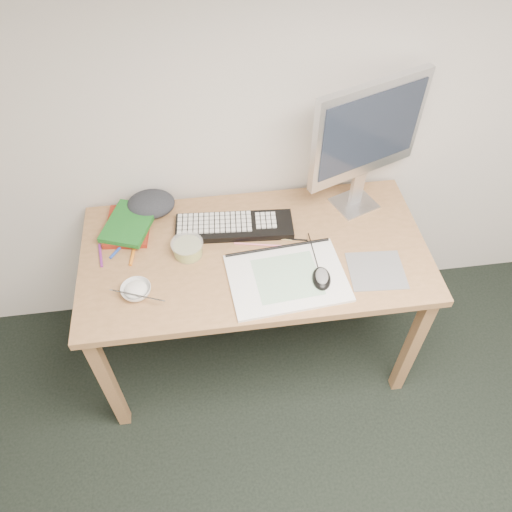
{
  "coord_description": "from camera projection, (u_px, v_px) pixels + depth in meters",
  "views": [
    {
      "loc": [
        -0.37,
        0.1,
        2.25
      ],
      "look_at": [
        -0.21,
        1.33,
        0.83
      ],
      "focal_mm": 35.0,
      "sensor_mm": 36.0,
      "label": 1
    }
  ],
  "objects": [
    {
      "name": "chopsticks",
      "position": [
        137.0,
        295.0,
        1.82
      ],
      "size": [
        0.2,
        0.09,
        0.02
      ],
      "primitive_type": "cylinder",
      "rotation": [
        0.0,
        1.57,
        -0.38
      ],
      "color": "#B2B3B5",
      "rests_on": "rice_bowl"
    },
    {
      "name": "book_red",
      "position": [
        128.0,
        226.0,
        2.09
      ],
      "size": [
        0.2,
        0.25,
        0.02
      ],
      "primitive_type": "cube",
      "rotation": [
        0.0,
        0.0,
        -0.09
      ],
      "color": "maroon",
      "rests_on": "desk"
    },
    {
      "name": "rice_bowl",
      "position": [
        136.0,
        291.0,
        1.86
      ],
      "size": [
        0.13,
        0.13,
        0.04
      ],
      "primitive_type": "imported",
      "rotation": [
        0.0,
        0.0,
        -0.18
      ],
      "color": "white",
      "rests_on": "desk"
    },
    {
      "name": "cloth_lump",
      "position": [
        151.0,
        204.0,
        2.14
      ],
      "size": [
        0.18,
        0.15,
        0.07
      ],
      "primitive_type": "ellipsoid",
      "rotation": [
        0.0,
        0.0,
        0.03
      ],
      "color": "#26292E",
      "rests_on": "desk"
    },
    {
      "name": "marker_purple",
      "position": [
        101.0,
        255.0,
        1.99
      ],
      "size": [
        0.03,
        0.12,
        0.01
      ],
      "primitive_type": "cylinder",
      "rotation": [
        0.0,
        1.57,
        1.71
      ],
      "color": "#792485",
      "rests_on": "desk"
    },
    {
      "name": "marker_orange",
      "position": [
        133.0,
        252.0,
        2.0
      ],
      "size": [
        0.03,
        0.13,
        0.01
      ],
      "primitive_type": "cylinder",
      "rotation": [
        0.0,
        1.57,
        1.43
      ],
      "color": "orange",
      "rests_on": "desk"
    },
    {
      "name": "book_green",
      "position": [
        129.0,
        223.0,
        2.07
      ],
      "size": [
        0.25,
        0.29,
        0.02
      ],
      "primitive_type": "cube",
      "rotation": [
        0.0,
        0.0,
        -0.35
      ],
      "color": "#196520",
      "rests_on": "book_red"
    },
    {
      "name": "monitor",
      "position": [
        368.0,
        134.0,
        1.92
      ],
      "size": [
        0.48,
        0.21,
        0.59
      ],
      "rotation": [
        0.0,
        0.0,
        0.37
      ],
      "color": "silver",
      "rests_on": "desk"
    },
    {
      "name": "marker_blue",
      "position": [
        120.0,
        248.0,
        2.02
      ],
      "size": [
        0.08,
        0.11,
        0.01
      ],
      "primitive_type": "cylinder",
      "rotation": [
        0.0,
        1.57,
        0.96
      ],
      "color": "#2143B5",
      "rests_on": "desk"
    },
    {
      "name": "pencil_pink",
      "position": [
        258.0,
        245.0,
        2.03
      ],
      "size": [
        0.19,
        0.05,
        0.01
      ],
      "primitive_type": "cylinder",
      "rotation": [
        0.0,
        1.57,
        -0.21
      ],
      "color": "pink",
      "rests_on": "desk"
    },
    {
      "name": "pencil_tan",
      "position": [
        271.0,
        238.0,
        2.06
      ],
      "size": [
        0.16,
        0.06,
        0.01
      ],
      "primitive_type": "cylinder",
      "rotation": [
        0.0,
        1.57,
        -0.32
      ],
      "color": "tan",
      "rests_on": "desk"
    },
    {
      "name": "sketchpad",
      "position": [
        287.0,
        278.0,
        1.91
      ],
      "size": [
        0.47,
        0.35,
        0.01
      ],
      "primitive_type": "cube",
      "rotation": [
        0.0,
        0.0,
        0.08
      ],
      "color": "white",
      "rests_on": "desk"
    },
    {
      "name": "mousepad",
      "position": [
        376.0,
        271.0,
        1.94
      ],
      "size": [
        0.23,
        0.21,
        0.0
      ],
      "primitive_type": "cube",
      "rotation": [
        0.0,
        0.0,
        -0.07
      ],
      "color": "gray",
      "rests_on": "desk"
    },
    {
      "name": "mouse",
      "position": [
        322.0,
        276.0,
        1.89
      ],
      "size": [
        0.09,
        0.12,
        0.04
      ],
      "primitive_type": "ellipsoid",
      "rotation": [
        0.0,
        0.0,
        -0.14
      ],
      "color": "black",
      "rests_on": "sketchpad"
    },
    {
      "name": "fruit_tub",
      "position": [
        188.0,
        248.0,
        1.98
      ],
      "size": [
        0.16,
        0.16,
        0.06
      ],
      "primitive_type": "cylinder",
      "rotation": [
        0.0,
        0.0,
        -0.25
      ],
      "color": "#E5D650",
      "rests_on": "desk"
    },
    {
      "name": "keyboard",
      "position": [
        234.0,
        227.0,
        2.08
      ],
      "size": [
        0.5,
        0.19,
        0.03
      ],
      "primitive_type": "cube",
      "rotation": [
        0.0,
        0.0,
        -0.07
      ],
      "color": "black",
      "rests_on": "desk"
    },
    {
      "name": "desk",
      "position": [
        255.0,
        264.0,
        2.08
      ],
      "size": [
        1.4,
        0.7,
        0.75
      ],
      "color": "#AF7E50",
      "rests_on": "ground"
    },
    {
      "name": "pencil_black",
      "position": [
        286.0,
        239.0,
        2.05
      ],
      "size": [
        0.18,
        0.05,
        0.01
      ],
      "primitive_type": "cylinder",
      "rotation": [
        0.0,
        1.57,
        -0.23
      ],
      "color": "black",
      "rests_on": "desk"
    }
  ]
}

